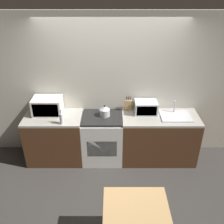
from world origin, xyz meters
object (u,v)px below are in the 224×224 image
at_px(microwave, 47,106).
at_px(kettle, 104,111).
at_px(dining_table, 135,213).
at_px(toaster_oven, 145,107).
at_px(bottle, 61,118).
at_px(stove_range, 102,138).

bearing_deg(microwave, kettle, -4.01).
distance_m(kettle, dining_table, 1.90).
bearing_deg(toaster_oven, bottle, -165.49).
bearing_deg(bottle, microwave, 131.46).
xyz_separation_m(bottle, dining_table, (1.10, -1.56, -0.37)).
relative_size(microwave, toaster_oven, 1.27).
relative_size(microwave, bottle, 1.87).
distance_m(microwave, toaster_oven, 1.73).
xyz_separation_m(stove_range, toaster_oven, (0.78, 0.14, 0.56)).
distance_m(kettle, toaster_oven, 0.73).
xyz_separation_m(bottle, toaster_oven, (1.43, 0.37, 0.01)).
distance_m(stove_range, microwave, 1.14).
height_order(stove_range, toaster_oven, toaster_oven).
height_order(bottle, dining_table, bottle).
relative_size(microwave, dining_table, 0.65).
bearing_deg(kettle, toaster_oven, 7.85).
bearing_deg(dining_table, toaster_oven, 80.40).
xyz_separation_m(kettle, toaster_oven, (0.73, 0.10, 0.02)).
xyz_separation_m(stove_range, bottle, (-0.65, -0.23, 0.56)).
height_order(microwave, toaster_oven, microwave).
relative_size(stove_range, dining_table, 1.17).
height_order(microwave, bottle, microwave).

